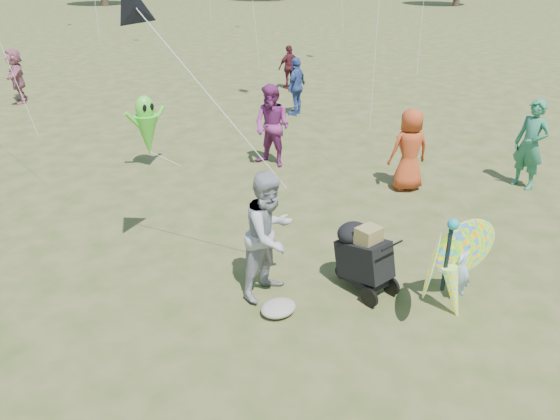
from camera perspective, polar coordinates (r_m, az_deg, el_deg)
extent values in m
plane|color=#51592B|center=(8.10, 8.02, -10.18)|extent=(160.00, 160.00, 0.00)
imported|color=#9FBDE1|center=(8.40, 18.46, -5.74)|extent=(0.43, 0.33, 1.05)
imported|color=#96979C|center=(7.91, -1.08, -2.61)|extent=(1.08, 0.92, 1.94)
ellipsoid|color=gray|center=(7.89, -0.16, -10.21)|extent=(0.54, 0.44, 0.17)
imported|color=#AB3D1B|center=(11.95, 13.37, 6.12)|extent=(1.02, 0.86, 1.77)
imported|color=#364E94|center=(17.47, 1.73, 12.78)|extent=(1.13, 0.80, 1.78)
imported|color=#7E2A6D|center=(12.99, -0.84, 8.75)|extent=(0.98, 1.12, 1.94)
imported|color=#2A7152|center=(12.88, 24.71, 6.24)|extent=(0.52, 0.74, 1.94)
imported|color=#511B25|center=(21.11, 0.99, 14.71)|extent=(0.98, 0.51, 1.59)
imported|color=#AB6273|center=(21.01, -25.83, 12.52)|extent=(1.04, 1.76, 1.80)
cube|color=black|center=(8.23, 8.80, -5.07)|extent=(0.47, 0.86, 0.71)
cube|color=black|center=(8.40, 8.65, -7.01)|extent=(0.42, 0.69, 0.10)
ellipsoid|color=black|center=(8.22, 7.66, -2.42)|extent=(0.51, 0.45, 0.33)
cylinder|color=black|center=(8.10, 9.31, -9.02)|extent=(0.05, 0.30, 0.30)
cylinder|color=black|center=(8.42, 11.50, -7.77)|extent=(0.05, 0.30, 0.30)
cylinder|color=black|center=(8.71, 6.41, -6.44)|extent=(0.05, 0.22, 0.22)
cylinder|color=black|center=(7.76, 11.63, -3.66)|extent=(0.44, 0.03, 0.03)
cube|color=olive|center=(8.01, 9.26, -2.67)|extent=(0.34, 0.28, 0.26)
ellipsoid|color=orange|center=(7.58, 15.56, -5.64)|extent=(0.98, 0.71, 1.24)
ellipsoid|color=orange|center=(8.15, 18.70, -3.78)|extent=(0.98, 0.71, 1.24)
cylinder|color=black|center=(7.89, 17.03, -4.94)|extent=(0.06, 0.06, 1.00)
cone|color=orange|center=(8.14, 17.73, -8.57)|extent=(0.36, 0.49, 0.93)
sphere|color=teal|center=(7.63, 17.66, -1.42)|extent=(0.16, 0.16, 0.16)
cone|color=black|center=(7.69, -14.98, 19.89)|extent=(0.89, 0.62, 0.81)
cylinder|color=silver|center=(7.66, -6.78, 11.05)|extent=(1.45, 1.36, 2.49)
cone|color=#4DCC30|center=(13.26, -13.65, 7.60)|extent=(0.56, 0.56, 0.95)
ellipsoid|color=#4DCC30|center=(13.09, -13.94, 10.31)|extent=(0.44, 0.39, 0.57)
ellipsoid|color=black|center=(12.88, -13.96, 10.30)|extent=(0.10, 0.05, 0.17)
ellipsoid|color=black|center=(12.96, -13.24, 10.46)|extent=(0.10, 0.05, 0.17)
cylinder|color=#4DCC30|center=(13.03, -15.01, 8.98)|extent=(0.43, 0.10, 0.49)
cylinder|color=#4DCC30|center=(13.28, -12.67, 9.53)|extent=(0.43, 0.10, 0.49)
cylinder|color=silver|center=(13.41, -11.86, 5.26)|extent=(0.61, 0.41, 0.41)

